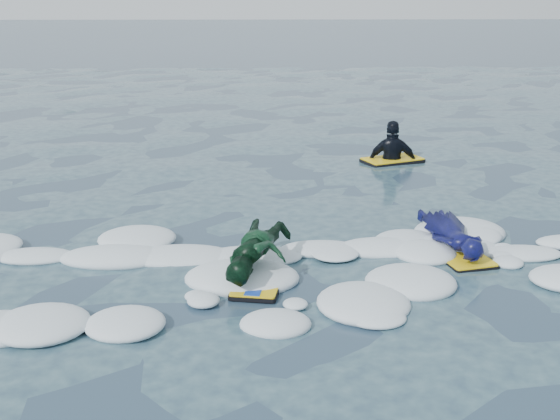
% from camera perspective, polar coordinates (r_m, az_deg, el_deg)
% --- Properties ---
extents(ground, '(120.00, 120.00, 0.00)m').
position_cam_1_polar(ground, '(7.06, -5.87, -8.21)').
color(ground, '#1D3245').
rests_on(ground, ground).
extents(foam_band, '(12.00, 3.10, 0.30)m').
position_cam_1_polar(foam_band, '(8.00, -5.32, -4.96)').
color(foam_band, white).
rests_on(foam_band, ground).
extents(prone_woman_unit, '(0.78, 1.58, 0.39)m').
position_cam_1_polar(prone_woman_unit, '(8.72, 13.89, -2.07)').
color(prone_woman_unit, black).
rests_on(prone_woman_unit, ground).
extents(prone_child_unit, '(1.03, 1.49, 0.54)m').
position_cam_1_polar(prone_child_unit, '(7.67, -1.75, -3.70)').
color(prone_child_unit, black).
rests_on(prone_child_unit, ground).
extents(waiting_rider_unit, '(1.23, 0.97, 1.62)m').
position_cam_1_polar(waiting_rider_unit, '(12.95, 9.10, 3.68)').
color(waiting_rider_unit, black).
rests_on(waiting_rider_unit, ground).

